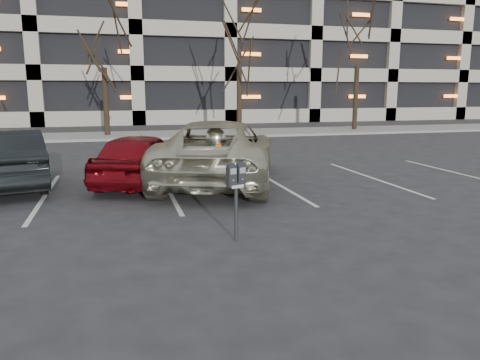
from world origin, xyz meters
TOP-DOWN VIEW (x-y plane):
  - ground at (0.00, 0.00)m, footprint 140.00×140.00m
  - sidewalk at (0.00, 16.00)m, footprint 80.00×4.00m
  - stall_lines at (-1.40, 2.30)m, footprint 16.90×5.20m
  - parking_garage at (12.00, 33.84)m, footprint 52.00×20.00m
  - tree_b at (-3.00, 16.00)m, footprint 3.41×3.41m
  - tree_c at (4.00, 16.00)m, footprint 3.64×3.64m
  - tree_d at (11.00, 16.00)m, footprint 3.65×3.65m
  - parking_meter at (-0.77, -1.98)m, footprint 0.34×0.21m
  - suv_silver at (-0.02, 2.81)m, footprint 4.45×6.41m
  - car_red at (-2.00, 3.12)m, footprint 2.84×4.24m
  - car_dark at (-5.18, 3.56)m, footprint 2.48×4.60m

SIDE VIEW (x-z plane):
  - ground at x=0.00m, z-range 0.00..0.00m
  - stall_lines at x=-1.40m, z-range 0.00..0.01m
  - sidewalk at x=0.00m, z-range 0.00..0.12m
  - car_red at x=-2.00m, z-range 0.00..1.34m
  - car_dark at x=-5.18m, z-range 0.00..1.44m
  - suv_silver at x=-0.02m, z-range 0.00..1.63m
  - parking_meter at x=-0.77m, z-range 0.33..1.58m
  - tree_b at x=-3.00m, z-range 1.72..9.48m
  - tree_c at x=4.00m, z-range 1.84..10.12m
  - tree_d at x=11.00m, z-range 1.84..10.13m
  - parking_garage at x=12.00m, z-range -0.24..18.76m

